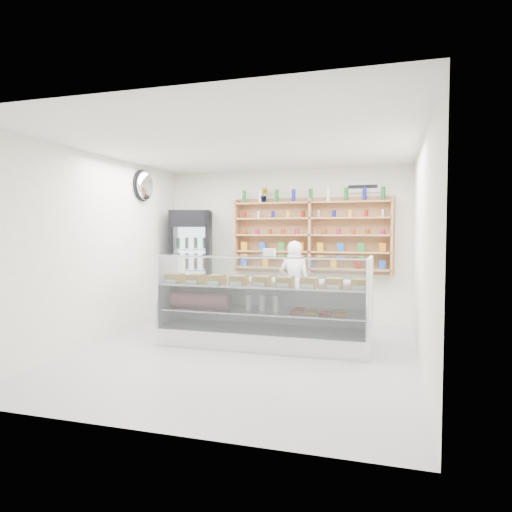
% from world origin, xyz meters
% --- Properties ---
extents(room, '(5.00, 5.00, 5.00)m').
position_xyz_m(room, '(0.00, 0.00, 1.40)').
color(room, '#B5B5BA').
rests_on(room, ground).
extents(display_counter, '(3.04, 0.91, 1.32)m').
position_xyz_m(display_counter, '(0.13, 0.54, 0.36)').
color(display_counter, white).
rests_on(display_counter, floor).
extents(shop_worker, '(0.59, 0.42, 1.51)m').
position_xyz_m(shop_worker, '(0.33, 1.75, 0.76)').
color(shop_worker, white).
rests_on(shop_worker, floor).
extents(drinks_cooler, '(0.92, 0.91, 2.06)m').
position_xyz_m(drinks_cooler, '(-1.74, 2.14, 1.03)').
color(drinks_cooler, black).
rests_on(drinks_cooler, floor).
extents(wall_shelving, '(2.84, 0.28, 1.33)m').
position_xyz_m(wall_shelving, '(0.50, 2.34, 1.59)').
color(wall_shelving, '#A3714D').
rests_on(wall_shelving, back_wall).
extents(potted_plant, '(0.16, 0.13, 0.27)m').
position_xyz_m(potted_plant, '(-0.36, 2.34, 2.33)').
color(potted_plant, '#1E6626').
rests_on(potted_plant, wall_shelving).
extents(security_mirror, '(0.15, 0.50, 0.50)m').
position_xyz_m(security_mirror, '(-2.17, 1.20, 2.45)').
color(security_mirror, silver).
rests_on(security_mirror, left_wall).
extents(wall_sign, '(0.62, 0.03, 0.20)m').
position_xyz_m(wall_sign, '(1.40, 2.47, 2.45)').
color(wall_sign, white).
rests_on(wall_sign, back_wall).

